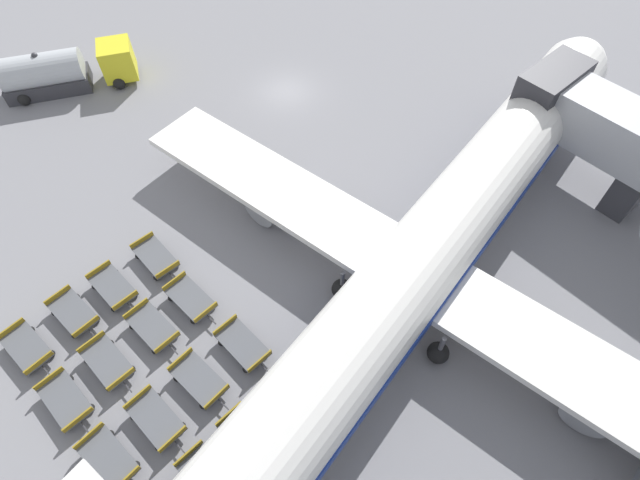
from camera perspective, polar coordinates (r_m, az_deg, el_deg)
name	(u,v)px	position (r m, az deg, el deg)	size (l,w,h in m)	color
ground_plane	(287,91)	(39.34, -3.81, 16.62)	(500.00, 500.00, 0.00)	gray
airplane	(428,252)	(25.73, 12.22, -1.40)	(36.50, 42.10, 11.98)	white
fuel_tanker_primary	(62,72)	(43.26, -27.44, 16.67)	(7.11, 9.37, 3.16)	yellow
baggage_dolly_row_near_col_a	(27,348)	(29.29, -30.49, -10.58)	(3.51, 1.64, 0.92)	#515459
baggage_dolly_row_near_col_b	(65,401)	(27.17, -27.08, -16.02)	(3.53, 1.71, 0.92)	#515459
baggage_dolly_row_near_col_c	(109,459)	(25.47, -23.02, -22.06)	(3.51, 1.63, 0.92)	#515459
baggage_dolly_row_mid_a_col_a	(73,313)	(29.22, -26.35, -7.48)	(3.50, 1.62, 0.92)	#515459
baggage_dolly_row_mid_a_col_b	(108,362)	(27.15, -23.11, -12.74)	(3.53, 1.70, 0.92)	#515459
baggage_dolly_row_mid_a_col_c	(156,419)	(25.30, -18.21, -18.89)	(3.52, 1.67, 0.92)	#515459
baggage_dolly_row_mid_a_col_d	(208,479)	(24.06, -12.64, -25.11)	(3.55, 1.75, 0.92)	#515459
baggage_dolly_row_mid_b_col_a	(113,287)	(29.23, -22.57, -5.01)	(3.54, 1.71, 0.92)	#515459
baggage_dolly_row_mid_b_col_b	(153,327)	(27.24, -18.58, -9.45)	(3.52, 1.67, 0.92)	#515459
baggage_dolly_row_mid_b_col_c	(199,380)	(25.43, -13.64, -15.25)	(3.51, 1.63, 0.92)	#515459
baggage_dolly_row_mid_b_col_d	(249,438)	(24.16, -8.15, -21.49)	(3.54, 1.74, 0.92)	#515459
baggage_dolly_row_far_col_a	(156,257)	(29.55, -18.26, -1.90)	(3.56, 1.79, 0.92)	#515459
baggage_dolly_row_far_col_b	(191,299)	(27.52, -14.55, -6.53)	(3.53, 1.68, 0.92)	#515459
baggage_dolly_row_far_col_c	(243,345)	(25.74, -8.82, -11.77)	(3.54, 1.74, 0.92)	#515459
baggage_dolly_row_far_col_d	(292,400)	(24.47, -3.27, -17.84)	(3.56, 1.80, 0.92)	#515459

